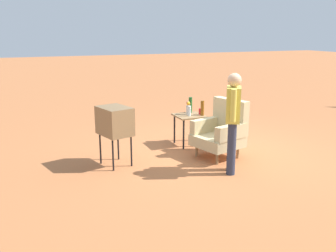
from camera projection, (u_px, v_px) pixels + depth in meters
ground_plane at (215, 152)px, 7.23m from camera, size 60.00×60.00×0.00m
armchair at (222, 130)px, 6.86m from camera, size 0.94×0.95×1.06m
side_table at (189, 119)px, 7.56m from camera, size 0.56×0.56×0.63m
tv_on_stand at (115, 121)px, 6.34m from camera, size 0.69×0.58×1.03m
person_standing at (233, 117)px, 5.97m from camera, size 0.49×0.38×1.64m
bottle_short_clear at (189, 111)px, 7.43m from camera, size 0.06×0.06×0.20m
bottle_wine_green at (190, 105)px, 7.74m from camera, size 0.07×0.07×0.32m
soda_can_red at (200, 111)px, 7.58m from camera, size 0.07×0.07×0.12m
bottle_tall_amber at (202, 108)px, 7.46m from camera, size 0.07×0.07×0.30m
flower_vase at (188, 107)px, 7.56m from camera, size 0.15×0.10×0.27m
shrub_near at (229, 102)px, 11.58m from camera, size 0.38×0.38×0.29m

